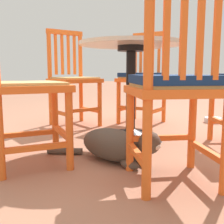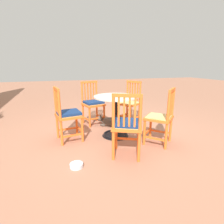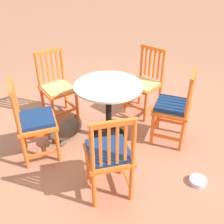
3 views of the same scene
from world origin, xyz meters
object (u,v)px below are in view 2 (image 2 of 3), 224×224
orange_chair_near_fence (130,103)px  orange_chair_facing_out (68,115)px  tabby_cat (109,122)px  cafe_table (115,121)px  pet_water_bowl (76,165)px  orange_chair_at_corner (127,126)px  orange_chair_tucked_in (160,118)px  orange_chair_by_planter (93,104)px

orange_chair_near_fence → orange_chair_facing_out: (-0.58, 1.37, 0.01)m
orange_chair_near_fence → tabby_cat: size_ratio=1.30×
cafe_table → pet_water_bowl: cafe_table is taller
orange_chair_at_corner → orange_chair_tucked_in: (0.21, -0.66, -0.01)m
orange_chair_at_corner → orange_chair_tucked_in: same height
orange_chair_at_corner → tabby_cat: 1.33m
cafe_table → pet_water_bowl: size_ratio=4.47×
orange_chair_at_corner → cafe_table: bearing=-6.5°
cafe_table → tabby_cat: 0.56m
orange_chair_at_corner → orange_chair_tucked_in: size_ratio=1.00×
orange_chair_tucked_in → tabby_cat: 1.23m
orange_chair_facing_out → orange_chair_tucked_in: 1.52m
orange_chair_by_planter → orange_chair_at_corner: same height
cafe_table → orange_chair_facing_out: orange_chair_facing_out is taller
orange_chair_facing_out → tabby_cat: (0.48, -0.87, -0.35)m
orange_chair_tucked_in → tabby_cat: orange_chair_tucked_in is taller
orange_chair_near_fence → pet_water_bowl: (-1.47, 1.34, -0.41)m
orange_chair_at_corner → pet_water_bowl: bearing=97.4°
orange_chair_near_fence → orange_chair_at_corner: bearing=155.6°
orange_chair_at_corner → pet_water_bowl: size_ratio=5.36×
cafe_table → pet_water_bowl: bearing=136.1°
orange_chair_tucked_in → orange_chair_near_fence: bearing=1.7°
orange_chair_at_corner → orange_chair_near_fence: bearing=-24.4°
pet_water_bowl → cafe_table: bearing=-43.9°
tabby_cat → orange_chair_facing_out: bearing=118.7°
orange_chair_facing_out → orange_chair_at_corner: same height
orange_chair_facing_out → pet_water_bowl: orange_chair_facing_out is taller
cafe_table → tabby_cat: cafe_table is taller
orange_chair_near_fence → tabby_cat: bearing=102.4°
cafe_table → orange_chair_near_fence: orange_chair_near_fence is taller
orange_chair_by_planter → pet_water_bowl: orange_chair_by_planter is taller
orange_chair_facing_out → tabby_cat: orange_chair_facing_out is taller
cafe_table → orange_chair_by_planter: (0.80, 0.24, 0.16)m
orange_chair_near_fence → tabby_cat: orange_chair_near_fence is taller
orange_chair_by_planter → orange_chair_facing_out: size_ratio=1.00×
orange_chair_by_planter → pet_water_bowl: bearing=161.1°
orange_chair_near_fence → orange_chair_facing_out: 1.49m
orange_chair_facing_out → pet_water_bowl: bearing=-178.7°
orange_chair_at_corner → orange_chair_by_planter: bearing=5.9°
cafe_table → orange_chair_near_fence: size_ratio=0.83×
orange_chair_tucked_in → tabby_cat: size_ratio=1.30×
orange_chair_by_planter → pet_water_bowl: 1.78m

